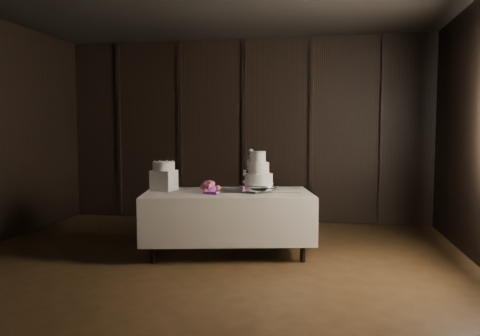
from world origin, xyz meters
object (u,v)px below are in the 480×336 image
object	(u,v)px
display_table	(228,220)
box_pedestal	(164,180)
cake_stand	(259,188)
wedding_cake	(256,171)
small_cake	(164,166)
bouquet	(210,188)

from	to	relation	value
display_table	box_pedestal	bearing A→B (deg)	169.12
cake_stand	wedding_cake	bearing A→B (deg)	-150.26
display_table	small_cake	world-z (taller)	small_cake
wedding_cake	bouquet	bearing A→B (deg)	-162.12
display_table	bouquet	size ratio (longest dim) A/B	5.73
cake_stand	box_pedestal	world-z (taller)	box_pedestal
display_table	cake_stand	size ratio (longest dim) A/B	4.47
cake_stand	wedding_cake	distance (m)	0.21
display_table	box_pedestal	distance (m)	0.92
wedding_cake	bouquet	size ratio (longest dim) A/B	1.06
wedding_cake	bouquet	xyz separation A→B (m)	(-0.53, -0.15, -0.19)
box_pedestal	display_table	bearing A→B (deg)	1.09
wedding_cake	box_pedestal	size ratio (longest dim) A/B	1.54
cake_stand	box_pedestal	size ratio (longest dim) A/B	1.86
bouquet	wedding_cake	bearing A→B (deg)	15.74
wedding_cake	small_cake	xyz separation A→B (m)	(-1.13, -0.05, 0.05)
display_table	cake_stand	bearing A→B (deg)	-3.87
bouquet	small_cake	size ratio (longest dim) A/B	1.42
cake_stand	small_cake	xyz separation A→B (m)	(-1.16, -0.07, 0.26)
display_table	bouquet	distance (m)	0.46
wedding_cake	box_pedestal	world-z (taller)	wedding_cake
display_table	bouquet	bearing A→B (deg)	-161.42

